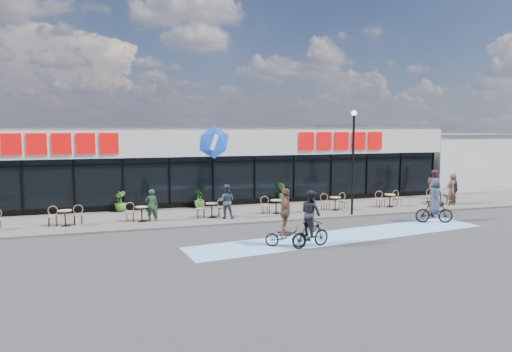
% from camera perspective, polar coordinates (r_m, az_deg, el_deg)
% --- Properties ---
extents(ground, '(120.00, 120.00, 0.00)m').
position_cam_1_polar(ground, '(20.03, -1.26, -7.32)').
color(ground, '#28282B').
rests_on(ground, ground).
extents(sidewalk, '(44.00, 5.00, 0.10)m').
position_cam_1_polar(sidewalk, '(24.28, -4.12, -4.82)').
color(sidewalk, '#605A55').
rests_on(sidewalk, ground).
extents(bike_lane, '(14.17, 4.13, 0.01)m').
position_cam_1_polar(bike_lane, '(20.12, 11.06, -7.35)').
color(bike_lane, '#6D9CCF').
rests_on(bike_lane, ground).
extents(building, '(30.60, 6.57, 4.75)m').
position_cam_1_polar(building, '(29.25, -6.51, 1.56)').
color(building, black).
rests_on(building, ground).
extents(neighbour_building, '(9.20, 7.20, 4.11)m').
position_cam_1_polar(neighbour_building, '(39.42, 23.95, 1.85)').
color(neighbour_building, silver).
rests_on(neighbour_building, ground).
extents(lamp_post, '(0.28, 0.28, 5.41)m').
position_cam_1_polar(lamp_post, '(24.09, 12.05, 2.76)').
color(lamp_post, black).
rests_on(lamp_post, sidewalk).
extents(bistro_set_1, '(1.54, 0.62, 0.90)m').
position_cam_1_polar(bistro_set_1, '(23.02, -22.73, -4.61)').
color(bistro_set_1, tan).
rests_on(bistro_set_1, sidewalk).
extents(bistro_set_2, '(1.54, 0.62, 0.90)m').
position_cam_1_polar(bistro_set_2, '(22.91, -14.10, -4.36)').
color(bistro_set_2, tan).
rests_on(bistro_set_2, sidewalk).
extents(bistro_set_3, '(1.54, 0.62, 0.90)m').
position_cam_1_polar(bistro_set_3, '(23.32, -5.59, -4.02)').
color(bistro_set_3, tan).
rests_on(bistro_set_3, sidewalk).
extents(bistro_set_4, '(1.54, 0.62, 0.90)m').
position_cam_1_polar(bistro_set_4, '(24.22, 2.46, -3.62)').
color(bistro_set_4, tan).
rests_on(bistro_set_4, sidewalk).
extents(bistro_set_5, '(1.54, 0.62, 0.90)m').
position_cam_1_polar(bistro_set_5, '(25.55, 9.79, -3.19)').
color(bistro_set_5, tan).
rests_on(bistro_set_5, sidewalk).
extents(bistro_set_6, '(1.54, 0.62, 0.90)m').
position_cam_1_polar(bistro_set_6, '(27.26, 16.29, -2.76)').
color(bistro_set_6, tan).
rests_on(bistro_set_6, sidewalk).
extents(bistro_set_7, '(1.54, 0.62, 0.90)m').
position_cam_1_polar(bistro_set_7, '(29.27, 21.96, -2.36)').
color(bistro_set_7, tan).
rests_on(bistro_set_7, sidewalk).
extents(potted_plant_left, '(0.87, 0.87, 1.12)m').
position_cam_1_polar(potted_plant_left, '(25.75, -16.62, -3.06)').
color(potted_plant_left, '#396C1F').
rests_on(potted_plant_left, sidewalk).
extents(potted_plant_mid, '(0.84, 0.84, 1.06)m').
position_cam_1_polar(potted_plant_mid, '(25.94, -7.17, -2.84)').
color(potted_plant_mid, '#205A19').
rests_on(potted_plant_mid, sidewalk).
extents(potted_plant_right, '(0.67, 0.78, 1.28)m').
position_cam_1_polar(potted_plant_right, '(27.30, 3.36, -2.12)').
color(potted_plant_right, '#32681D').
rests_on(potted_plant_right, sidewalk).
extents(patron_left, '(0.57, 0.38, 1.57)m').
position_cam_1_polar(patron_left, '(22.74, -12.91, -3.57)').
color(patron_left, '#1B321E').
rests_on(patron_left, sidewalk).
extents(patron_right, '(1.00, 0.88, 1.72)m').
position_cam_1_polar(patron_right, '(22.87, -3.72, -3.19)').
color(patron_right, '#293040').
rests_on(patron_right, sidewalk).
extents(pedestrian_a, '(0.76, 1.15, 1.81)m').
position_cam_1_polar(pedestrian_a, '(29.57, 23.44, -1.46)').
color(pedestrian_a, '#22232A').
rests_on(pedestrian_a, sidewalk).
extents(pedestrian_b, '(0.88, 1.03, 1.84)m').
position_cam_1_polar(pedestrian_b, '(31.24, 21.30, -0.97)').
color(pedestrian_b, brown).
rests_on(pedestrian_b, sidewalk).
extents(pedestrian_c, '(0.78, 0.64, 1.85)m').
position_cam_1_polar(pedestrian_c, '(28.91, 23.22, -1.58)').
color(pedestrian_c, '#513329').
rests_on(pedestrian_c, sidewalk).
extents(cyclist_a, '(1.79, 1.02, 2.26)m').
position_cam_1_polar(cyclist_a, '(17.83, 6.86, -5.81)').
color(cyclist_a, black).
rests_on(cyclist_a, ground).
extents(cyclist_b, '(1.86, 1.10, 2.20)m').
position_cam_1_polar(cyclist_b, '(23.87, 21.41, -3.35)').
color(cyclist_b, black).
rests_on(cyclist_b, ground).
extents(cyclist_c, '(1.66, 1.18, 2.31)m').
position_cam_1_polar(cyclist_c, '(17.85, 3.70, -5.85)').
color(cyclist_c, black).
rests_on(cyclist_c, ground).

